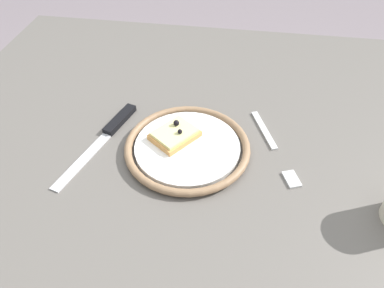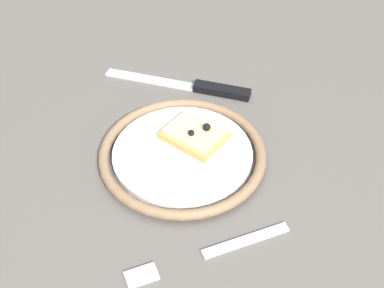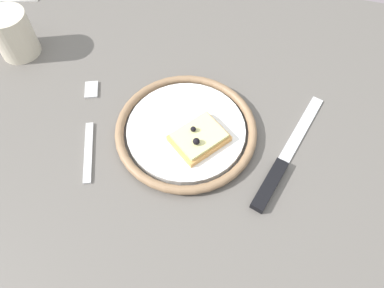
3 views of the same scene
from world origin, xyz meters
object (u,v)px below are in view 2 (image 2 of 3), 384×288
at_px(dining_table, 206,211).
at_px(fork, 208,253).
at_px(knife, 202,87).
at_px(plate, 183,154).
at_px(pizza_slice_near, 195,134).

height_order(dining_table, fork, fork).
relative_size(dining_table, knife, 4.73).
distance_m(plate, fork, 0.16).
bearing_deg(dining_table, fork, 179.43).
relative_size(knife, fork, 1.22).
height_order(pizza_slice_near, knife, pizza_slice_near).
xyz_separation_m(knife, fork, (-0.31, -0.00, -0.00)).
bearing_deg(pizza_slice_near, plate, 147.01).
bearing_deg(knife, fork, -179.38).
bearing_deg(dining_table, knife, 1.45).
distance_m(pizza_slice_near, knife, 0.13).
distance_m(pizza_slice_near, fork, 0.18).
bearing_deg(fork, pizza_slice_near, 4.68).
relative_size(dining_table, pizza_slice_near, 10.91).
xyz_separation_m(plate, pizza_slice_near, (0.03, -0.02, 0.01)).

